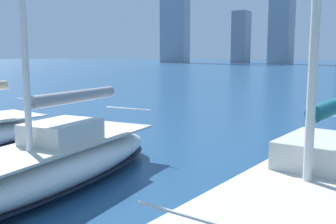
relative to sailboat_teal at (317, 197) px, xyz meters
The scene contains 2 objects.
sailboat_teal is the anchor object (origin of this frame).
sailboat_grey 6.51m from the sailboat_teal, ahead, with size 3.02×8.79×12.41m.
Camera 1 is at (-4.73, 0.11, 3.42)m, focal length 42.00 mm.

